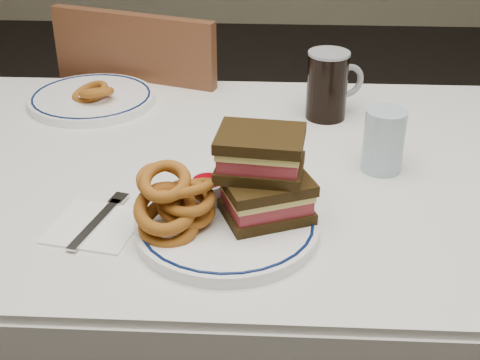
{
  "coord_description": "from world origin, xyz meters",
  "views": [
    {
      "loc": [
        0.07,
        -1.09,
        1.33
      ],
      "look_at": [
        0.02,
        -0.17,
        0.82
      ],
      "focal_mm": 50.0,
      "sensor_mm": 36.0,
      "label": 1
    }
  ],
  "objects_px": {
    "chair_far": "(163,152)",
    "far_plate": "(92,98)",
    "beer_mug": "(328,84)",
    "reuben_sandwich": "(263,175)",
    "main_plate": "(227,226)"
  },
  "relations": [
    {
      "from": "main_plate",
      "to": "reuben_sandwich",
      "type": "bearing_deg",
      "value": 28.58
    },
    {
      "from": "reuben_sandwich",
      "to": "far_plate",
      "type": "xyz_separation_m",
      "value": [
        -0.39,
        0.47,
        -0.08
      ]
    },
    {
      "from": "main_plate",
      "to": "reuben_sandwich",
      "type": "xyz_separation_m",
      "value": [
        0.05,
        0.03,
        0.08
      ]
    },
    {
      "from": "chair_far",
      "to": "far_plate",
      "type": "relative_size",
      "value": 3.29
    },
    {
      "from": "beer_mug",
      "to": "far_plate",
      "type": "height_order",
      "value": "beer_mug"
    },
    {
      "from": "chair_far",
      "to": "reuben_sandwich",
      "type": "bearing_deg",
      "value": -68.73
    },
    {
      "from": "main_plate",
      "to": "reuben_sandwich",
      "type": "distance_m",
      "value": 0.1
    },
    {
      "from": "chair_far",
      "to": "far_plate",
      "type": "bearing_deg",
      "value": -111.37
    },
    {
      "from": "beer_mug",
      "to": "reuben_sandwich",
      "type": "bearing_deg",
      "value": -106.77
    },
    {
      "from": "chair_far",
      "to": "beer_mug",
      "type": "height_order",
      "value": "chair_far"
    },
    {
      "from": "far_plate",
      "to": "main_plate",
      "type": "bearing_deg",
      "value": -56.05
    },
    {
      "from": "chair_far",
      "to": "reuben_sandwich",
      "type": "xyz_separation_m",
      "value": [
        0.29,
        -0.74,
        0.34
      ]
    },
    {
      "from": "reuben_sandwich",
      "to": "chair_far",
      "type": "bearing_deg",
      "value": 111.27
    },
    {
      "from": "far_plate",
      "to": "beer_mug",
      "type": "bearing_deg",
      "value": -5.39
    },
    {
      "from": "chair_far",
      "to": "reuben_sandwich",
      "type": "distance_m",
      "value": 0.86
    }
  ]
}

